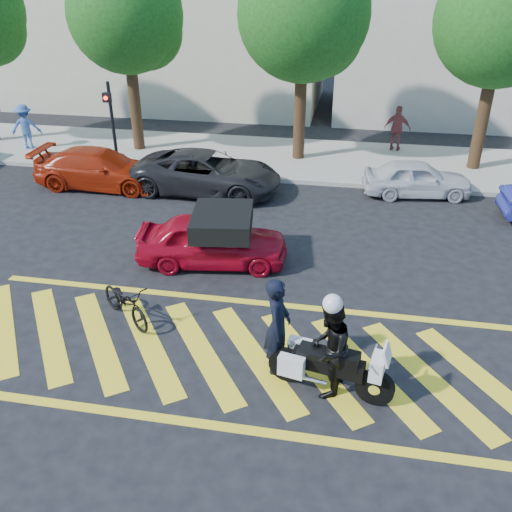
% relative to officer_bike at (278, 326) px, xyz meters
% --- Properties ---
extents(ground, '(90.00, 90.00, 0.00)m').
position_rel_officer_bike_xyz_m(ground, '(-0.96, 0.23, -0.98)').
color(ground, black).
rests_on(ground, ground).
extents(sidewalk, '(60.00, 5.00, 0.15)m').
position_rel_officer_bike_xyz_m(sidewalk, '(-0.96, 12.23, -0.90)').
color(sidewalk, '#9E998E').
rests_on(sidewalk, ground).
extents(crosswalk, '(12.33, 4.00, 0.01)m').
position_rel_officer_bike_xyz_m(crosswalk, '(-1.00, 0.23, -0.98)').
color(crosswalk, yellow).
rests_on(crosswalk, ground).
extents(building_left, '(16.00, 8.00, 10.00)m').
position_rel_officer_bike_xyz_m(building_left, '(-8.96, 21.23, 4.02)').
color(building_left, beige).
rests_on(building_left, ground).
extents(tree_left, '(4.20, 4.20, 7.26)m').
position_rel_officer_bike_xyz_m(tree_left, '(-7.33, 12.29, 4.01)').
color(tree_left, black).
rests_on(tree_left, ground).
extents(tree_center, '(4.60, 4.60, 7.56)m').
position_rel_officer_bike_xyz_m(tree_center, '(-0.83, 12.30, 4.12)').
color(tree_center, black).
rests_on(tree_center, ground).
extents(tree_right, '(4.40, 4.40, 7.41)m').
position_rel_officer_bike_xyz_m(tree_right, '(5.67, 12.30, 4.07)').
color(tree_right, black).
rests_on(tree_right, ground).
extents(signal_pole, '(0.28, 0.43, 3.20)m').
position_rel_officer_bike_xyz_m(signal_pole, '(-7.46, 9.97, 0.94)').
color(signal_pole, black).
rests_on(signal_pole, ground).
extents(officer_bike, '(0.47, 0.72, 1.96)m').
position_rel_officer_bike_xyz_m(officer_bike, '(0.00, 0.00, 0.00)').
color(officer_bike, black).
rests_on(officer_bike, ground).
extents(bicycle, '(1.74, 1.54, 0.91)m').
position_rel_officer_bike_xyz_m(bicycle, '(-3.43, 0.98, -0.52)').
color(bicycle, black).
rests_on(bicycle, ground).
extents(police_motorcycle, '(2.29, 0.94, 1.02)m').
position_rel_officer_bike_xyz_m(police_motorcycle, '(0.99, -0.46, -0.43)').
color(police_motorcycle, black).
rests_on(police_motorcycle, ground).
extents(officer_moto, '(0.89, 1.05, 1.89)m').
position_rel_officer_bike_xyz_m(officer_moto, '(0.97, -0.46, -0.03)').
color(officer_moto, black).
rests_on(officer_moto, ground).
extents(red_convertible, '(3.97, 2.03, 1.30)m').
position_rel_officer_bike_xyz_m(red_convertible, '(-2.22, 3.78, -0.33)').
color(red_convertible, '#A4071C').
rests_on(red_convertible, ground).
extents(parked_left, '(4.47, 1.83, 1.30)m').
position_rel_officer_bike_xyz_m(parked_left, '(-7.33, 8.32, -0.33)').
color(parked_left, '#991F09').
rests_on(parked_left, ground).
extents(parked_mid_left, '(5.04, 2.56, 1.37)m').
position_rel_officer_bike_xyz_m(parked_mid_left, '(-3.60, 8.49, -0.30)').
color(parked_mid_left, black).
rests_on(parked_mid_left, ground).
extents(parked_mid_right, '(3.63, 1.83, 1.19)m').
position_rel_officer_bike_xyz_m(parked_mid_right, '(3.27, 9.43, -0.39)').
color(parked_mid_right, silver).
rests_on(parked_mid_right, ground).
extents(pedestrian_left, '(1.29, 1.01, 1.75)m').
position_rel_officer_bike_xyz_m(pedestrian_left, '(-11.88, 11.46, 0.05)').
color(pedestrian_left, '#3A5EA1').
rests_on(pedestrian_left, sidewalk).
extents(pedestrian_right, '(1.10, 0.65, 1.76)m').
position_rel_officer_bike_xyz_m(pedestrian_right, '(2.78, 13.83, 0.05)').
color(pedestrian_right, brown).
rests_on(pedestrian_right, sidewalk).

